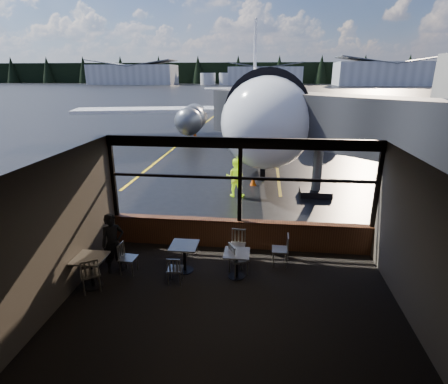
% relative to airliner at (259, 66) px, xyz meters
% --- Properties ---
extents(ground_plane, '(520.00, 520.00, 0.00)m').
position_rel_airliner_xyz_m(ground_plane, '(-0.01, 99.54, -5.84)').
color(ground_plane, black).
rests_on(ground_plane, ground).
extents(carpet_floor, '(8.00, 6.00, 0.01)m').
position_rel_airliner_xyz_m(carpet_floor, '(-0.01, -23.46, -5.83)').
color(carpet_floor, black).
rests_on(carpet_floor, ground).
extents(ceiling, '(8.00, 6.00, 0.04)m').
position_rel_airliner_xyz_m(ceiling, '(-0.01, -23.46, -2.34)').
color(ceiling, '#38332D').
rests_on(ceiling, ground).
extents(wall_left, '(0.04, 6.00, 3.50)m').
position_rel_airliner_xyz_m(wall_left, '(-4.01, -23.46, -4.09)').
color(wall_left, '#534B43').
rests_on(wall_left, ground).
extents(wall_right, '(0.04, 6.00, 3.50)m').
position_rel_airliner_xyz_m(wall_right, '(3.99, -23.46, -4.09)').
color(wall_right, '#534B43').
rests_on(wall_right, ground).
extents(wall_back, '(8.00, 0.04, 3.50)m').
position_rel_airliner_xyz_m(wall_back, '(-0.01, -26.46, -4.09)').
color(wall_back, '#534B43').
rests_on(wall_back, ground).
extents(window_sill, '(8.00, 0.28, 0.90)m').
position_rel_airliner_xyz_m(window_sill, '(-0.01, -20.46, -5.39)').
color(window_sill, '#4A2616').
rests_on(window_sill, ground).
extents(window_header, '(8.00, 0.18, 0.30)m').
position_rel_airliner_xyz_m(window_header, '(-0.01, -20.46, -2.49)').
color(window_header, black).
rests_on(window_header, ground).
extents(mullion_left, '(0.12, 0.12, 2.60)m').
position_rel_airliner_xyz_m(mullion_left, '(-3.96, -20.46, -3.64)').
color(mullion_left, black).
rests_on(mullion_left, ground).
extents(mullion_centre, '(0.12, 0.12, 2.60)m').
position_rel_airliner_xyz_m(mullion_centre, '(-0.01, -20.46, -3.64)').
color(mullion_centre, black).
rests_on(mullion_centre, ground).
extents(mullion_right, '(0.12, 0.12, 2.60)m').
position_rel_airliner_xyz_m(mullion_right, '(3.94, -20.46, -3.64)').
color(mullion_right, black).
rests_on(mullion_right, ground).
extents(window_transom, '(8.00, 0.10, 0.08)m').
position_rel_airliner_xyz_m(window_transom, '(-0.01, -20.46, -3.54)').
color(window_transom, black).
rests_on(window_transom, ground).
extents(airliner, '(33.75, 39.80, 11.68)m').
position_rel_airliner_xyz_m(airliner, '(0.00, 0.00, 0.00)').
color(airliner, white).
rests_on(airliner, ground_plane).
extents(jet_bridge, '(8.28, 10.12, 4.42)m').
position_rel_airliner_xyz_m(jet_bridge, '(3.59, -14.96, -3.63)').
color(jet_bridge, '#2A2A2D').
rests_on(jet_bridge, ground_plane).
extents(cafe_table_near, '(0.68, 0.68, 0.74)m').
position_rel_airliner_xyz_m(cafe_table_near, '(0.05, -22.18, -5.47)').
color(cafe_table_near, gray).
rests_on(cafe_table_near, carpet_floor).
extents(cafe_table_mid, '(0.73, 0.73, 0.81)m').
position_rel_airliner_xyz_m(cafe_table_mid, '(-1.41, -22.02, -5.44)').
color(cafe_table_mid, '#9C988F').
rests_on(cafe_table_mid, carpet_floor).
extents(cafe_table_left, '(0.77, 0.77, 0.85)m').
position_rel_airliner_xyz_m(cafe_table_left, '(-3.61, -23.04, -5.42)').
color(cafe_table_left, gray).
rests_on(cafe_table_left, carpet_floor).
extents(chair_near_e, '(0.53, 0.53, 0.95)m').
position_rel_airliner_xyz_m(chair_near_e, '(1.22, -21.39, -5.37)').
color(chair_near_e, '#BAB4A8').
rests_on(chair_near_e, carpet_floor).
extents(chair_near_w, '(0.70, 0.70, 0.94)m').
position_rel_airliner_xyz_m(chair_near_w, '(0.09, -22.05, -5.37)').
color(chair_near_w, '#B9B4A7').
rests_on(chair_near_w, carpet_floor).
extents(chair_near_n, '(0.55, 0.55, 0.94)m').
position_rel_airliner_xyz_m(chair_near_n, '(-0.00, -21.29, -5.37)').
color(chair_near_n, '#B6B0A4').
rests_on(chair_near_n, carpet_floor).
extents(chair_mid_s, '(0.46, 0.46, 0.81)m').
position_rel_airliner_xyz_m(chair_mid_s, '(-1.53, -22.63, -5.44)').
color(chair_mid_s, '#BAB5A8').
rests_on(chair_mid_s, carpet_floor).
extents(chair_mid_w, '(0.52, 0.52, 0.89)m').
position_rel_airliner_xyz_m(chair_mid_w, '(-2.91, -22.30, -5.40)').
color(chair_mid_w, '#AAA69A').
rests_on(chair_mid_w, carpet_floor).
extents(chair_left_s, '(0.72, 0.72, 0.96)m').
position_rel_airliner_xyz_m(chair_left_s, '(-3.55, -23.21, -5.36)').
color(chair_left_s, beige).
rests_on(chair_left_s, carpet_floor).
extents(passenger, '(0.74, 0.69, 1.70)m').
position_rel_airliner_xyz_m(passenger, '(-3.33, -22.25, -4.99)').
color(passenger, black).
rests_on(passenger, carpet_floor).
extents(ground_crew, '(0.87, 0.69, 1.73)m').
position_rel_airliner_xyz_m(ground_crew, '(-0.55, -15.52, -4.98)').
color(ground_crew, '#BFF219').
rests_on(ground_crew, ground_plane).
extents(cone_nose, '(0.32, 0.32, 0.44)m').
position_rel_airliner_xyz_m(cone_nose, '(0.20, -13.82, -5.62)').
color(cone_nose, '#EC3E07').
rests_on(cone_nose, ground_plane).
extents(cone_wing, '(0.39, 0.39, 0.55)m').
position_rel_airliner_xyz_m(cone_wing, '(-5.32, -0.58, -5.57)').
color(cone_wing, '#FF4A08').
rests_on(cone_wing, ground_plane).
extents(hangar_left, '(45.00, 18.00, 11.00)m').
position_rel_airliner_xyz_m(hangar_left, '(-70.01, 159.54, -0.34)').
color(hangar_left, silver).
rests_on(hangar_left, ground_plane).
extents(hangar_mid, '(38.00, 15.00, 10.00)m').
position_rel_airliner_xyz_m(hangar_mid, '(-0.01, 164.54, -0.84)').
color(hangar_mid, silver).
rests_on(hangar_mid, ground_plane).
extents(hangar_right, '(50.00, 20.00, 12.00)m').
position_rel_airliner_xyz_m(hangar_right, '(59.99, 157.54, 0.16)').
color(hangar_right, silver).
rests_on(hangar_right, ground_plane).
extents(fuel_tank_a, '(8.00, 8.00, 6.00)m').
position_rel_airliner_xyz_m(fuel_tank_a, '(-30.01, 161.54, -2.84)').
color(fuel_tank_a, silver).
rests_on(fuel_tank_a, ground_plane).
extents(fuel_tank_b, '(8.00, 8.00, 6.00)m').
position_rel_airliner_xyz_m(fuel_tank_b, '(-20.01, 161.54, -2.84)').
color(fuel_tank_b, silver).
rests_on(fuel_tank_b, ground_plane).
extents(fuel_tank_c, '(8.00, 8.00, 6.00)m').
position_rel_airliner_xyz_m(fuel_tank_c, '(-10.01, 161.54, -2.84)').
color(fuel_tank_c, silver).
rests_on(fuel_tank_c, ground_plane).
extents(treeline, '(360.00, 3.00, 12.00)m').
position_rel_airliner_xyz_m(treeline, '(-0.01, 189.54, 0.16)').
color(treeline, black).
rests_on(treeline, ground_plane).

